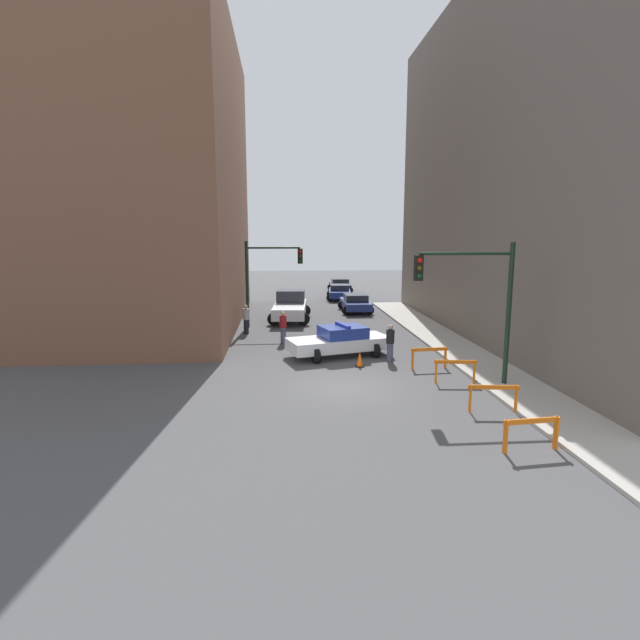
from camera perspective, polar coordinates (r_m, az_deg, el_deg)
name	(u,v)px	position (r m, az deg, el deg)	size (l,w,h in m)	color
ground_plane	(346,387)	(18.70, 3.00, -7.65)	(120.00, 120.00, 0.00)	#4C4C4F
sidewalk_right	(508,382)	(20.42, 20.65, -6.61)	(2.40, 44.00, 0.12)	#B2ADA3
building_corner_left	(118,179)	(33.28, -22.04, 14.69)	(14.00, 20.00, 17.68)	brown
building_right	(584,162)	(30.36, 27.97, 15.68)	(12.00, 28.00, 18.60)	#6B6056
traffic_light_near	(479,292)	(18.85, 17.67, 3.02)	(3.64, 0.35, 5.20)	black
traffic_light_far	(265,271)	(30.17, -6.28, 5.54)	(3.44, 0.35, 5.20)	black
police_car	(340,341)	(23.13, 2.29, -2.39)	(5.03, 3.17, 1.52)	white
white_truck	(290,306)	(32.88, -3.42, 1.56)	(2.90, 5.54, 1.90)	silver
parked_car_near	(355,303)	(36.38, 4.07, 1.98)	(2.29, 4.31, 1.31)	navy
parked_car_mid	(340,292)	(43.31, 2.25, 3.25)	(2.55, 4.46, 1.31)	navy
parked_car_far	(340,285)	(49.13, 2.29, 4.03)	(2.33, 4.33, 1.31)	black
pedestrian_crossing	(283,327)	(25.92, -4.24, -0.77)	(0.37, 0.37, 1.66)	#474C66
pedestrian_corner	(246,319)	(28.58, -8.45, 0.13)	(0.46, 0.46, 1.66)	black
pedestrian_sidewalk	(390,342)	(22.37, 8.02, -2.54)	(0.51, 0.51, 1.66)	#474C66
barrier_front	(531,429)	(14.33, 23.01, -11.37)	(1.60, 0.30, 0.90)	orange
barrier_mid	(493,394)	(16.86, 19.21, -7.97)	(1.59, 0.33, 0.90)	orange
barrier_back	(455,367)	(19.66, 15.21, -5.25)	(1.60, 0.32, 0.90)	orange
barrier_corner	(429,354)	(21.49, 12.37, -3.85)	(1.60, 0.27, 0.90)	orange
traffic_cone	(360,359)	(21.45, 4.57, -4.51)	(0.36, 0.36, 0.66)	black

